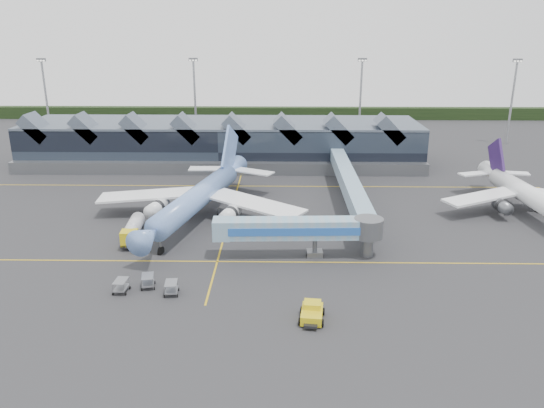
{
  "coord_description": "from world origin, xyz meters",
  "views": [
    {
      "loc": [
        8.6,
        -73.55,
        30.23
      ],
      "look_at": [
        7.26,
        1.82,
        5.0
      ],
      "focal_mm": 35.0,
      "sensor_mm": 36.0,
      "label": 1
    }
  ],
  "objects_px": {
    "regional_jet": "(525,193)",
    "fuel_truck": "(134,229)",
    "jet_bridge": "(308,230)",
    "pushback_tug": "(312,313)",
    "main_airliner": "(201,195)"
  },
  "relations": [
    {
      "from": "jet_bridge",
      "to": "fuel_truck",
      "type": "height_order",
      "value": "jet_bridge"
    },
    {
      "from": "regional_jet",
      "to": "jet_bridge",
      "type": "distance_m",
      "value": 42.27
    },
    {
      "from": "main_airliner",
      "to": "jet_bridge",
      "type": "height_order",
      "value": "main_airliner"
    },
    {
      "from": "main_airliner",
      "to": "fuel_truck",
      "type": "relative_size",
      "value": 4.41
    },
    {
      "from": "jet_bridge",
      "to": "pushback_tug",
      "type": "xyz_separation_m",
      "value": [
        -0.31,
        -16.8,
        -3.14
      ]
    },
    {
      "from": "main_airliner",
      "to": "fuel_truck",
      "type": "height_order",
      "value": "main_airliner"
    },
    {
      "from": "jet_bridge",
      "to": "pushback_tug",
      "type": "height_order",
      "value": "jet_bridge"
    },
    {
      "from": "main_airliner",
      "to": "pushback_tug",
      "type": "height_order",
      "value": "main_airliner"
    },
    {
      "from": "fuel_truck",
      "to": "pushback_tug",
      "type": "relative_size",
      "value": 2.13
    },
    {
      "from": "main_airliner",
      "to": "jet_bridge",
      "type": "relative_size",
      "value": 1.77
    },
    {
      "from": "jet_bridge",
      "to": "fuel_truck",
      "type": "relative_size",
      "value": 2.49
    },
    {
      "from": "fuel_truck",
      "to": "jet_bridge",
      "type": "bearing_deg",
      "value": -16.93
    },
    {
      "from": "jet_bridge",
      "to": "fuel_truck",
      "type": "xyz_separation_m",
      "value": [
        -25.6,
        5.61,
        -2.23
      ]
    },
    {
      "from": "regional_jet",
      "to": "main_airliner",
      "type": "bearing_deg",
      "value": 179.5
    },
    {
      "from": "regional_jet",
      "to": "fuel_truck",
      "type": "bearing_deg",
      "value": -172.37
    }
  ]
}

